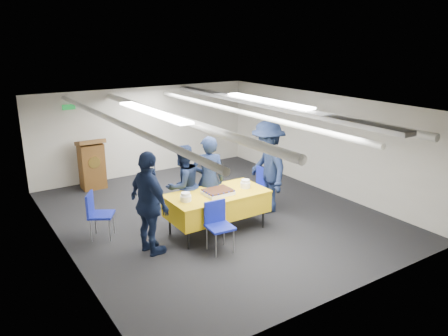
{
  "coord_description": "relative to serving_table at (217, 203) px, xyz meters",
  "views": [
    {
      "loc": [
        -4.44,
        -7.14,
        3.57
      ],
      "look_at": [
        0.09,
        -0.2,
        1.05
      ],
      "focal_mm": 35.0,
      "sensor_mm": 36.0,
      "label": 1
    }
  ],
  "objects": [
    {
      "name": "sailor_b",
      "position": [
        -0.39,
        0.62,
        0.24
      ],
      "size": [
        0.9,
        0.77,
        1.61
      ],
      "primitive_type": "imported",
      "rotation": [
        0.0,
        0.0,
        3.38
      ],
      "color": "black",
      "rests_on": "ground"
    },
    {
      "name": "sailor_c",
      "position": [
        -1.4,
        -0.12,
        0.34
      ],
      "size": [
        0.58,
        1.1,
        1.79
      ],
      "primitive_type": "imported",
      "rotation": [
        0.0,
        0.0,
        1.71
      ],
      "color": "black",
      "rests_on": "ground"
    },
    {
      "name": "plate_stack_left",
      "position": [
        -0.69,
        -0.05,
        0.28
      ],
      "size": [
        0.2,
        0.2,
        0.16
      ],
      "color": "white",
      "rests_on": "serving_table"
    },
    {
      "name": "ground",
      "position": [
        0.38,
        0.69,
        -0.56
      ],
      "size": [
        7.0,
        7.0,
        0.0
      ],
      "primitive_type": "plane",
      "color": "black",
      "rests_on": "ground"
    },
    {
      "name": "chair_near",
      "position": [
        -0.39,
        -0.64,
        -0.03
      ],
      "size": [
        0.45,
        0.45,
        0.87
      ],
      "color": "gray",
      "rests_on": "ground"
    },
    {
      "name": "podium",
      "position": [
        -1.22,
        3.73,
        0.05
      ],
      "size": [
        0.62,
        0.53,
        1.25
      ],
      "color": "brown",
      "rests_on": "ground"
    },
    {
      "name": "plate_stack_right",
      "position": [
        0.61,
        -0.05,
        0.29
      ],
      "size": [
        0.19,
        0.19,
        0.16
      ],
      "color": "white",
      "rests_on": "serving_table"
    },
    {
      "name": "chair_right",
      "position": [
        1.41,
        0.53,
        -0.03
      ],
      "size": [
        0.46,
        0.46,
        0.87
      ],
      "color": "gray",
      "rests_on": "ground"
    },
    {
      "name": "sailor_d",
      "position": [
        1.42,
        0.29,
        0.41
      ],
      "size": [
        0.98,
        1.38,
        1.93
      ],
      "primitive_type": "imported",
      "rotation": [
        0.0,
        0.0,
        -1.8
      ],
      "color": "black",
      "rests_on": "ground"
    },
    {
      "name": "serving_table",
      "position": [
        0.0,
        0.0,
        0.0
      ],
      "size": [
        1.88,
        0.96,
        0.77
      ],
      "color": "black",
      "rests_on": "ground"
    },
    {
      "name": "sheet_cake",
      "position": [
        -0.02,
        -0.07,
        0.26
      ],
      "size": [
        0.53,
        0.41,
        0.09
      ],
      "color": "white",
      "rests_on": "serving_table"
    },
    {
      "name": "chair_left",
      "position": [
        -1.99,
        0.95,
        -0.03
      ],
      "size": [
        0.58,
        0.58,
        0.87
      ],
      "color": "gray",
      "rests_on": "ground"
    },
    {
      "name": "room_shell",
      "position": [
        0.48,
        1.1,
        1.25
      ],
      "size": [
        6.0,
        7.0,
        2.3
      ],
      "color": "beige",
      "rests_on": "ground"
    },
    {
      "name": "sailor_a",
      "position": [
        0.1,
        0.46,
        0.32
      ],
      "size": [
        0.75,
        0.65,
        1.75
      ],
      "primitive_type": "imported",
      "rotation": [
        0.0,
        0.0,
        2.72
      ],
      "color": "black",
      "rests_on": "ground"
    }
  ]
}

